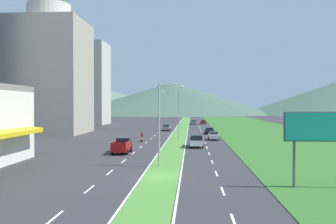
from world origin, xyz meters
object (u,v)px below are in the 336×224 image
at_px(car_0, 193,122).
at_px(car_1, 167,128).
at_px(street_lamp_near, 162,119).
at_px(pickup_truck_0, 122,146).
at_px(car_4, 214,136).
at_px(car_2, 203,122).
at_px(pickup_truck_1, 196,141).
at_px(street_lamp_mid, 177,111).
at_px(car_3, 209,131).
at_px(motorcycle_rider, 142,138).
at_px(billboard_roadside, 316,131).

height_order(car_0, car_1, car_1).
bearing_deg(street_lamp_near, pickup_truck_0, 119.36).
bearing_deg(car_4, pickup_truck_0, -33.62).
distance_m(car_0, car_2, 3.87).
bearing_deg(car_0, pickup_truck_0, -7.34).
bearing_deg(pickup_truck_1, car_1, -169.33).
height_order(street_lamp_near, street_lamp_mid, street_lamp_mid).
xyz_separation_m(car_0, car_3, (3.40, -42.56, 0.02)).
xyz_separation_m(street_lamp_mid, car_4, (6.90, -0.45, -4.69)).
xyz_separation_m(car_4, motorcycle_rider, (-12.89, -4.50, -0.02)).
bearing_deg(street_lamp_near, car_3, 81.25).
bearing_deg(car_1, street_lamp_mid, -171.65).
distance_m(street_lamp_mid, motorcycle_rider, 9.09).
xyz_separation_m(street_lamp_mid, motorcycle_rider, (-6.00, -4.95, -4.71)).
bearing_deg(billboard_roadside, pickup_truck_0, 132.37).
relative_size(car_1, car_3, 0.96).
height_order(street_lamp_near, car_3, street_lamp_near).
height_order(car_4, motorcycle_rider, motorcycle_rider).
relative_size(car_4, pickup_truck_0, 0.84).
xyz_separation_m(billboard_roadside, car_4, (-5.52, 41.15, -3.72)).
bearing_deg(street_lamp_near, car_0, 87.59).
relative_size(car_3, motorcycle_rider, 2.30).
distance_m(car_4, pickup_truck_1, 13.23).
bearing_deg(car_3, car_2, -179.90).
bearing_deg(car_2, car_3, 0.10).
xyz_separation_m(billboard_roadside, car_3, (-5.61, 56.04, -3.73)).
bearing_deg(car_0, street_lamp_mid, -3.43).
distance_m(car_1, pickup_truck_1, 38.20).
xyz_separation_m(car_0, car_2, (3.32, 1.98, -0.01)).
height_order(billboard_roadside, pickup_truck_0, billboard_roadside).
height_order(billboard_roadside, car_4, billboard_roadside).
bearing_deg(car_3, car_0, -175.43).
height_order(car_4, pickup_truck_1, pickup_truck_1).
bearing_deg(car_1, motorcycle_rider, 175.26).
bearing_deg(car_0, street_lamp_near, -2.41).
height_order(billboard_roadside, pickup_truck_1, billboard_roadside).
height_order(billboard_roadside, car_0, billboard_roadside).
distance_m(car_4, pickup_truck_0, 24.37).
distance_m(street_lamp_mid, pickup_truck_0, 22.22).
bearing_deg(pickup_truck_0, car_0, -7.34).
bearing_deg(pickup_truck_1, motorcycle_rider, -131.09).
distance_m(street_lamp_mid, car_0, 57.31).
relative_size(billboard_roadside, pickup_truck_1, 1.10).
xyz_separation_m(car_1, car_2, (10.31, 34.68, -0.09)).
relative_size(street_lamp_mid, car_4, 2.07).
relative_size(billboard_roadside, motorcycle_rider, 2.98).
height_order(street_lamp_near, pickup_truck_1, street_lamp_near).
height_order(street_lamp_mid, motorcycle_rider, street_lamp_mid).
bearing_deg(pickup_truck_1, pickup_truck_0, -53.35).
relative_size(billboard_roadside, car_1, 1.35).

